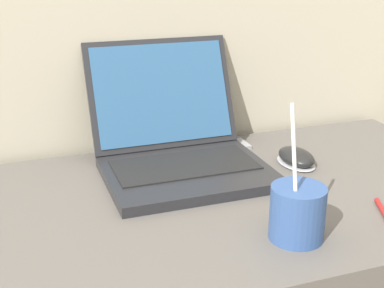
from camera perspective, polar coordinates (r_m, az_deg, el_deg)
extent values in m
cube|color=#232326|center=(1.04, -0.71, -3.21)|extent=(0.32, 0.25, 0.02)
cube|color=black|center=(1.05, -1.04, -2.26)|extent=(0.28, 0.14, 0.00)
cube|color=#232326|center=(1.16, -3.49, 5.39)|extent=(0.32, 0.10, 0.22)
cube|color=#2D567F|center=(1.15, -3.41, 5.44)|extent=(0.29, 0.09, 0.20)
cylinder|color=#33518C|center=(0.84, 11.17, -7.22)|extent=(0.09, 0.09, 0.09)
cylinder|color=black|center=(0.82, 11.35, -4.81)|extent=(0.07, 0.07, 0.01)
cylinder|color=white|center=(0.80, 10.88, -2.35)|extent=(0.01, 0.04, 0.18)
ellipsoid|color=#B2B2B7|center=(1.14, 11.02, -1.95)|extent=(0.07, 0.10, 0.01)
ellipsoid|color=black|center=(1.13, 11.07, -1.34)|extent=(0.06, 0.10, 0.03)
cube|color=#99999E|center=(1.22, 5.37, 0.03)|extent=(0.02, 0.06, 0.01)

